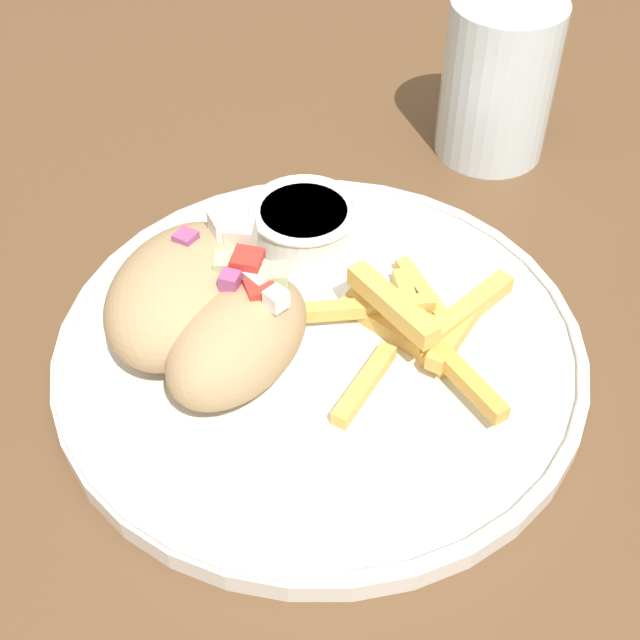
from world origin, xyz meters
The scene contains 7 objects.
table centered at (0.00, 0.00, 0.69)m, with size 1.56×1.56×0.74m.
plate centered at (-0.02, -0.03, 0.75)m, with size 0.31×0.31×0.02m.
pita_sandwich_near centered at (-0.07, -0.03, 0.79)m, with size 0.12×0.10×0.06m.
pita_sandwich_far centered at (-0.08, 0.01, 0.79)m, with size 0.14×0.14×0.07m.
fries_pile centered at (0.03, -0.06, 0.77)m, with size 0.14×0.14×0.04m.
sauce_ramekin centered at (0.01, 0.05, 0.78)m, with size 0.07×0.07×0.03m.
water_glass centered at (0.20, 0.10, 0.80)m, with size 0.08×0.08×0.12m.
Camera 1 is at (-0.19, -0.35, 1.15)m, focal length 50.00 mm.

